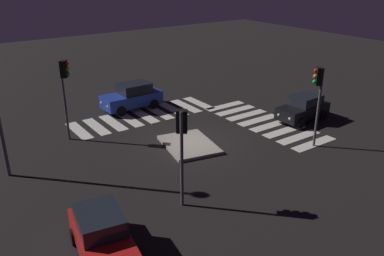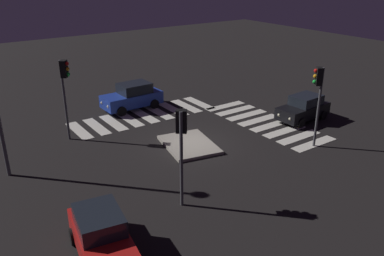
{
  "view_description": "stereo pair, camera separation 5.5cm",
  "coord_description": "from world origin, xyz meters",
  "px_view_note": "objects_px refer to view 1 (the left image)",
  "views": [
    {
      "loc": [
        -17.18,
        12.1,
        9.64
      ],
      "look_at": [
        0.0,
        0.0,
        1.0
      ],
      "focal_mm": 37.57,
      "sensor_mm": 36.0,
      "label": 1
    },
    {
      "loc": [
        -17.21,
        12.06,
        9.64
      ],
      "look_at": [
        0.0,
        0.0,
        1.0
      ],
      "focal_mm": 37.57,
      "sensor_mm": 36.0,
      "label": 2
    }
  ],
  "objects_px": {
    "car_black": "(303,108)",
    "traffic_light_west": "(182,134)",
    "car_blue": "(132,97)",
    "traffic_island": "(189,145)",
    "traffic_light_south": "(318,88)",
    "car_red": "(102,236)",
    "traffic_light_north": "(65,81)"
  },
  "relations": [
    {
      "from": "car_black",
      "to": "car_red",
      "type": "xyz_separation_m",
      "value": [
        -4.95,
        16.29,
        0.02
      ]
    },
    {
      "from": "car_black",
      "to": "traffic_island",
      "type": "bearing_deg",
      "value": -9.43
    },
    {
      "from": "traffic_island",
      "to": "traffic_light_west",
      "type": "height_order",
      "value": "traffic_light_west"
    },
    {
      "from": "car_blue",
      "to": "traffic_light_south",
      "type": "height_order",
      "value": "traffic_light_south"
    },
    {
      "from": "traffic_island",
      "to": "traffic_light_north",
      "type": "distance_m",
      "value": 7.83
    },
    {
      "from": "car_blue",
      "to": "traffic_light_north",
      "type": "distance_m",
      "value": 6.68
    },
    {
      "from": "traffic_light_south",
      "to": "traffic_light_west",
      "type": "distance_m",
      "value": 9.3
    },
    {
      "from": "traffic_island",
      "to": "traffic_light_west",
      "type": "bearing_deg",
      "value": 142.52
    },
    {
      "from": "traffic_island",
      "to": "traffic_light_south",
      "type": "xyz_separation_m",
      "value": [
        -3.99,
        -5.71,
        3.36
      ]
    },
    {
      "from": "traffic_island",
      "to": "car_blue",
      "type": "xyz_separation_m",
      "value": [
        7.55,
        -0.35,
        0.81
      ]
    },
    {
      "from": "traffic_light_west",
      "to": "car_blue",
      "type": "bearing_deg",
      "value": 21.18
    },
    {
      "from": "car_blue",
      "to": "car_red",
      "type": "xyz_separation_m",
      "value": [
        -13.41,
        8.1,
        -0.07
      ]
    },
    {
      "from": "traffic_light_south",
      "to": "traffic_light_north",
      "type": "bearing_deg",
      "value": -1.76
    },
    {
      "from": "traffic_island",
      "to": "car_blue",
      "type": "height_order",
      "value": "car_blue"
    },
    {
      "from": "traffic_light_south",
      "to": "traffic_light_west",
      "type": "bearing_deg",
      "value": 41.36
    },
    {
      "from": "traffic_island",
      "to": "car_black",
      "type": "xyz_separation_m",
      "value": [
        -0.91,
        -8.55,
        0.73
      ]
    },
    {
      "from": "car_blue",
      "to": "traffic_light_west",
      "type": "distance_m",
      "value": 13.03
    },
    {
      "from": "car_black",
      "to": "traffic_light_north",
      "type": "relative_size",
      "value": 0.83
    },
    {
      "from": "car_blue",
      "to": "car_red",
      "type": "height_order",
      "value": "car_blue"
    },
    {
      "from": "traffic_island",
      "to": "car_red",
      "type": "distance_m",
      "value": 9.74
    },
    {
      "from": "traffic_light_north",
      "to": "traffic_light_south",
      "type": "distance_m",
      "value": 13.94
    },
    {
      "from": "car_black",
      "to": "traffic_light_west",
      "type": "height_order",
      "value": "traffic_light_west"
    },
    {
      "from": "car_black",
      "to": "car_red",
      "type": "relative_size",
      "value": 0.95
    },
    {
      "from": "traffic_light_south",
      "to": "traffic_light_west",
      "type": "height_order",
      "value": "traffic_light_south"
    },
    {
      "from": "car_red",
      "to": "traffic_light_north",
      "type": "xyz_separation_m",
      "value": [
        10.64,
        -2.63,
        2.73
      ]
    },
    {
      "from": "car_red",
      "to": "traffic_light_west",
      "type": "bearing_deg",
      "value": 115.29
    },
    {
      "from": "traffic_island",
      "to": "traffic_light_north",
      "type": "relative_size",
      "value": 0.84
    },
    {
      "from": "traffic_island",
      "to": "traffic_light_west",
      "type": "relative_size",
      "value": 0.93
    },
    {
      "from": "car_blue",
      "to": "traffic_island",
      "type": "bearing_deg",
      "value": 85.86
    },
    {
      "from": "car_blue",
      "to": "traffic_light_south",
      "type": "bearing_deg",
      "value": 113.45
    },
    {
      "from": "car_black",
      "to": "traffic_light_south",
      "type": "distance_m",
      "value": 4.95
    },
    {
      "from": "car_red",
      "to": "traffic_light_south",
      "type": "xyz_separation_m",
      "value": [
        1.87,
        -13.46,
        2.61
      ]
    }
  ]
}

